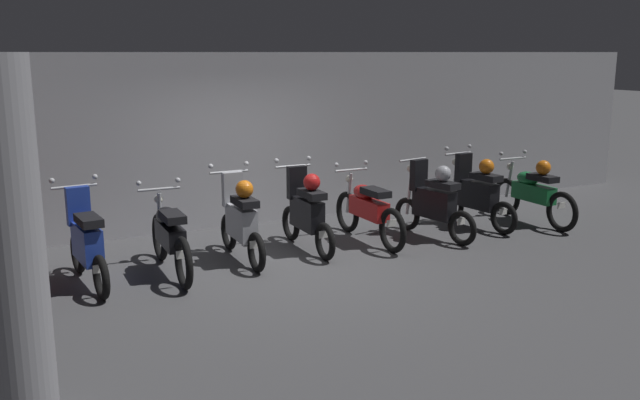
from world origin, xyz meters
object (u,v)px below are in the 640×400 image
Objects in this scene: motorbike_slot_8 at (477,193)px; support_pillar at (10,246)px; motorbike_slot_4 at (241,220)px; motorbike_slot_5 at (306,211)px; motorbike_slot_7 at (433,201)px; motorbike_slot_3 at (170,236)px; motorbike_slot_6 at (368,209)px; motorbike_slot_2 at (86,243)px; motorbike_slot_9 at (533,192)px.

support_pillar reaches higher than motorbike_slot_8.
motorbike_slot_4 is 1.02m from motorbike_slot_5.
motorbike_slot_8 reaches higher than motorbike_slot_7.
motorbike_slot_8 is (1.02, 0.23, 0.00)m from motorbike_slot_7.
motorbike_slot_6 is (3.04, 0.20, 0.00)m from motorbike_slot_3.
motorbike_slot_8 reaches higher than motorbike_slot_6.
motorbike_slot_4 is 0.60× the size of support_pillar.
motorbike_slot_4 is 1.01× the size of motorbike_slot_7.
motorbike_slot_6 is at bearing 3.69° from motorbike_slot_3.
motorbike_slot_2 reaches higher than motorbike_slot_6.
motorbike_slot_3 is at bearing -174.12° from motorbike_slot_5.
motorbike_slot_9 is at bearing -0.18° from motorbike_slot_3.
motorbike_slot_2 is at bearing -177.33° from motorbike_slot_6.
motorbike_slot_7 is at bearing -179.34° from motorbike_slot_9.
motorbike_slot_5 is 4.07m from motorbike_slot_9.
motorbike_slot_2 reaches higher than motorbike_slot_9.
motorbike_slot_3 is 5.08m from motorbike_slot_8.
motorbike_slot_4 is 4.06m from motorbike_slot_8.
motorbike_slot_8 is at bearing 12.57° from motorbike_slot_7.
motorbike_slot_3 is at bearing -0.38° from motorbike_slot_2.
motorbike_slot_3 is at bearing 58.19° from support_pillar.
motorbike_slot_4 is (1.01, 0.15, 0.08)m from motorbike_slot_3.
motorbike_slot_7 is 0.99× the size of motorbike_slot_8.
support_pillar is at bearing -153.02° from motorbike_slot_7.
motorbike_slot_4 is at bearing 178.10° from motorbike_slot_9.
motorbike_slot_4 reaches higher than motorbike_slot_6.
motorbike_slot_5 is at bearing 5.88° from motorbike_slot_3.
motorbike_slot_5 is 1.00× the size of motorbike_slot_8.
motorbike_slot_8 is (4.06, 0.03, 0.00)m from motorbike_slot_4.
motorbike_slot_9 is (6.09, -0.02, 0.04)m from motorbike_slot_3.
support_pillar is (-8.00, -3.06, 0.87)m from motorbike_slot_9.
motorbike_slot_3 is 1.16× the size of motorbike_slot_8.
motorbike_slot_3 is 2.04m from motorbike_slot_5.
motorbike_slot_6 and motorbike_slot_9 have the same top height.
motorbike_slot_4 and motorbike_slot_8 have the same top height.
motorbike_slot_8 is at bearing -0.48° from motorbike_slot_5.
motorbike_slot_6 is at bearing 179.65° from motorbike_slot_8.
motorbike_slot_6 is 1.04m from motorbike_slot_7.
motorbike_slot_7 is (2.03, -0.25, -0.00)m from motorbike_slot_5.
motorbike_slot_2 is at bearing 179.44° from motorbike_slot_7.
motorbike_slot_5 reaches higher than motorbike_slot_6.
motorbike_slot_3 is 1.00× the size of motorbike_slot_9.
motorbike_slot_2 is 2.04m from motorbike_slot_4.
motorbike_slot_5 is at bearing 176.78° from motorbike_slot_9.
motorbike_slot_6 is (2.03, 0.05, -0.08)m from motorbike_slot_4.
support_pillar reaches higher than motorbike_slot_6.
motorbike_slot_4 is at bearing 47.82° from support_pillar.
motorbike_slot_4 is 4.44m from support_pillar.
motorbike_slot_5 is 1.01× the size of motorbike_slot_7.
motorbike_slot_5 is 2.04m from motorbike_slot_7.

